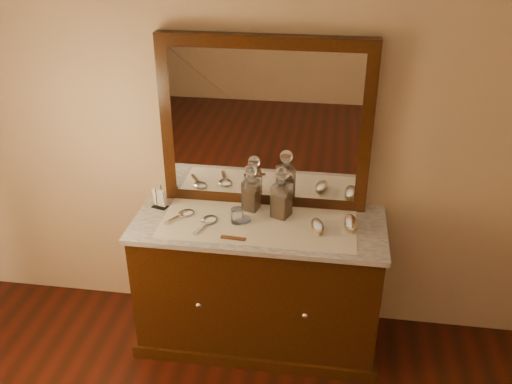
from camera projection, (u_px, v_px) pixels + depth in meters
dresser_cabinet at (258, 285)px, 3.36m from camera, size 1.40×0.55×0.82m
dresser_plinth at (258, 331)px, 3.53m from camera, size 1.46×0.59×0.08m
knob_left at (199, 305)px, 3.13m from camera, size 0.04×0.04×0.04m
knob_right at (305, 315)px, 3.05m from camera, size 0.04×0.04×0.04m
marble_top at (259, 225)px, 3.16m from camera, size 1.44×0.59×0.03m
mirror_frame at (265, 125)px, 3.13m from camera, size 1.20×0.08×1.00m
mirror_glass at (264, 127)px, 3.10m from camera, size 1.06×0.01×0.86m
lace_runner at (258, 224)px, 3.14m from camera, size 1.10×0.45×0.00m
pin_dish at (243, 219)px, 3.16m from camera, size 0.11×0.11×0.01m
comb at (233, 238)px, 3.00m from camera, size 0.14×0.03×0.01m
napkin_rack at (159, 199)px, 3.28m from camera, size 0.10×0.08×0.14m
decanter_left at (251, 192)px, 3.23m from camera, size 0.11×0.11×0.29m
decanter_right at (282, 197)px, 3.16m from camera, size 0.13×0.13×0.31m
brush_near at (317, 227)px, 3.07m from camera, size 0.10×0.16×0.04m
brush_far at (351, 224)px, 3.09m from camera, size 0.08×0.17×0.05m
hand_mirror_outer at (183, 214)px, 3.21m from camera, size 0.16×0.20×0.02m
hand_mirror_inner at (207, 221)px, 3.14m from camera, size 0.12×0.23×0.02m
tumblers at (237, 216)px, 3.13m from camera, size 0.07×0.07×0.08m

